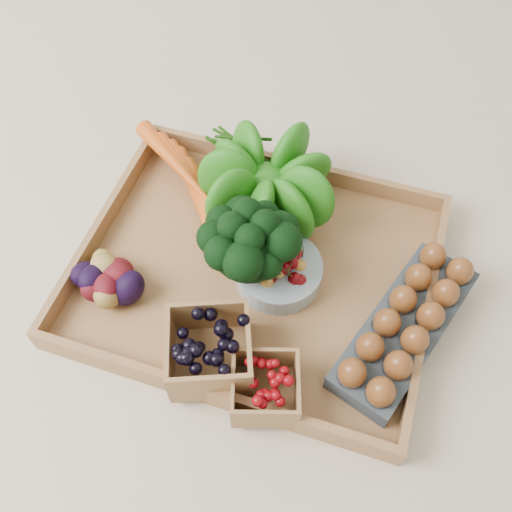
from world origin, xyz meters
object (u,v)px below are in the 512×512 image
(broccoli, at_px, (249,257))
(tray, at_px, (256,274))
(egg_carton, at_px, (404,328))
(cherry_bowl, at_px, (279,272))

(broccoli, bearing_deg, tray, 65.80)
(tray, height_order, broccoli, broccoli)
(tray, height_order, egg_carton, egg_carton)
(tray, relative_size, broccoli, 3.66)
(cherry_bowl, bearing_deg, egg_carton, -9.82)
(broccoli, relative_size, egg_carton, 0.53)
(tray, xyz_separation_m, egg_carton, (0.24, -0.04, 0.02))
(broccoli, distance_m, egg_carton, 0.25)
(tray, relative_size, egg_carton, 1.93)
(tray, height_order, cherry_bowl, cherry_bowl)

